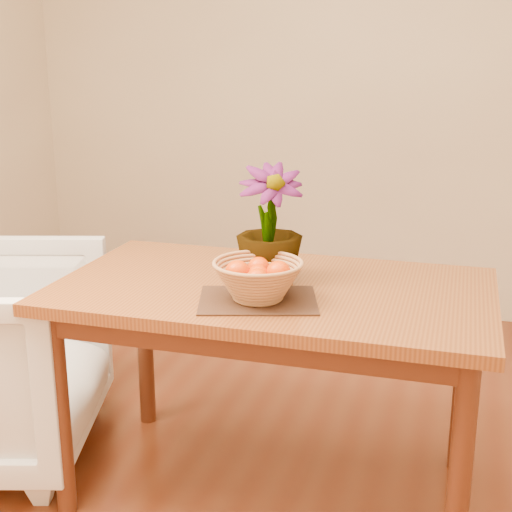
# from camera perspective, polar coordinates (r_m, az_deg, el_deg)

# --- Properties ---
(wall_back) EXTENTS (4.00, 0.02, 2.70)m
(wall_back) POSITION_cam_1_polar(r_m,az_deg,el_deg) (4.11, 8.71, 13.96)
(wall_back) COLOR beige
(wall_back) RESTS_ON floor
(table) EXTENTS (1.40, 0.80, 0.75)m
(table) POSITION_cam_1_polar(r_m,az_deg,el_deg) (2.34, 1.35, -4.37)
(table) COLOR brown
(table) RESTS_ON floor
(placemat) EXTENTS (0.41, 0.35, 0.01)m
(placemat) POSITION_cam_1_polar(r_m,az_deg,el_deg) (2.16, 0.15, -3.55)
(placemat) COLOR #3B2215
(placemat) RESTS_ON table
(wicker_basket) EXTENTS (0.27, 0.27, 0.11)m
(wicker_basket) POSITION_cam_1_polar(r_m,az_deg,el_deg) (2.14, 0.16, -2.09)
(wicker_basket) COLOR #BA7B4D
(wicker_basket) RESTS_ON placemat
(orange_pile) EXTENTS (0.19, 0.19, 0.07)m
(orange_pile) POSITION_cam_1_polar(r_m,az_deg,el_deg) (2.13, 0.16, -1.40)
(orange_pile) COLOR #F54703
(orange_pile) RESTS_ON wicker_basket
(potted_plant) EXTENTS (0.28, 0.28, 0.38)m
(potted_plant) POSITION_cam_1_polar(r_m,az_deg,el_deg) (2.30, 1.08, 2.55)
(potted_plant) COLOR #1E4C15
(potted_plant) RESTS_ON table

